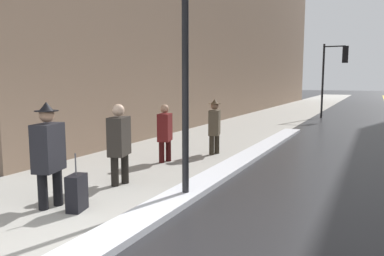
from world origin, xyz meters
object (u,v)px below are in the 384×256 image
(lamp_post, at_px, (185,56))
(pedestrian_with_shoulder_bag, at_px, (215,124))
(pedestrian_nearside, at_px, (165,130))
(pedestrian_in_fedora, at_px, (48,151))
(pedestrian_trailing, at_px, (119,141))
(traffic_light_near, at_px, (336,64))
(rolling_suitcase, at_px, (77,193))

(lamp_post, distance_m, pedestrian_with_shoulder_bag, 4.35)
(pedestrian_nearside, bearing_deg, pedestrian_in_fedora, -14.30)
(pedestrian_trailing, distance_m, pedestrian_with_shoulder_bag, 3.74)
(traffic_light_near, bearing_deg, pedestrian_in_fedora, -100.21)
(lamp_post, distance_m, rolling_suitcase, 2.89)
(pedestrian_in_fedora, xyz_separation_m, pedestrian_nearside, (-0.06, 3.83, -0.13))
(lamp_post, bearing_deg, rolling_suitcase, -131.81)
(lamp_post, height_order, pedestrian_in_fedora, lamp_post)
(lamp_post, xyz_separation_m, rolling_suitcase, (-1.24, -1.39, -2.21))
(traffic_light_near, xyz_separation_m, rolling_suitcase, (-2.13, -17.70, -2.65))
(pedestrian_in_fedora, distance_m, pedestrian_nearside, 3.83)
(lamp_post, height_order, rolling_suitcase, lamp_post)
(pedestrian_in_fedora, height_order, pedestrian_with_shoulder_bag, pedestrian_in_fedora)
(lamp_post, relative_size, pedestrian_nearside, 2.76)
(pedestrian_nearside, relative_size, pedestrian_with_shoulder_bag, 0.94)
(traffic_light_near, bearing_deg, pedestrian_nearside, -102.74)
(pedestrian_in_fedora, relative_size, rolling_suitcase, 1.84)
(pedestrian_in_fedora, bearing_deg, traffic_light_near, 156.29)
(lamp_post, relative_size, pedestrian_in_fedora, 2.34)
(pedestrian_with_shoulder_bag, bearing_deg, lamp_post, 0.23)
(traffic_light_near, height_order, pedestrian_trailing, traffic_light_near)
(pedestrian_trailing, relative_size, pedestrian_with_shoulder_bag, 1.03)
(pedestrian_with_shoulder_bag, bearing_deg, pedestrian_trailing, -22.75)
(pedestrian_trailing, xyz_separation_m, pedestrian_nearside, (-0.25, 2.21, -0.08))
(pedestrian_nearside, distance_m, pedestrian_with_shoulder_bag, 1.67)
(traffic_light_near, height_order, pedestrian_with_shoulder_bag, traffic_light_near)
(pedestrian_with_shoulder_bag, bearing_deg, pedestrian_in_fedora, -22.45)
(pedestrian_nearside, bearing_deg, rolling_suitcase, -6.66)
(traffic_light_near, relative_size, pedestrian_in_fedora, 2.33)
(traffic_light_near, xyz_separation_m, pedestrian_trailing, (-2.45, -16.15, -2.05))
(pedestrian_in_fedora, relative_size, pedestrian_trailing, 1.08)
(traffic_light_near, distance_m, pedestrian_with_shoulder_bag, 12.77)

